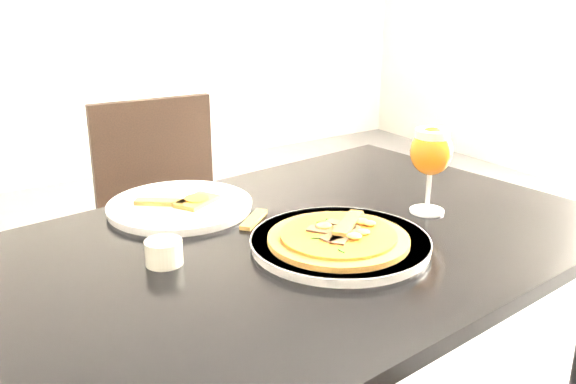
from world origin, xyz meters
TOP-DOWN VIEW (x-y plane):
  - dining_table at (-0.28, 0.05)m, footprint 1.28×0.93m
  - chair_far at (-0.24, 0.85)m, footprint 0.43×0.43m
  - plate_main at (-0.26, -0.03)m, footprint 0.37×0.37m
  - pizza at (-0.27, -0.04)m, footprint 0.26×0.26m
  - plate_second at (-0.42, 0.32)m, footprint 0.33×0.33m
  - crust_scraps at (-0.42, 0.30)m, footprint 0.17×0.13m
  - loose_crust at (-0.33, 0.17)m, footprint 0.10×0.09m
  - sauce_cup at (-0.56, 0.08)m, footprint 0.07×0.07m
  - beer_glass at (0.01, 0.02)m, footprint 0.09×0.09m

SIDE VIEW (x-z plane):
  - chair_far at x=-0.24m, z-range 0.04..0.91m
  - dining_table at x=-0.28m, z-range 0.28..1.03m
  - loose_crust at x=-0.33m, z-range 0.75..0.76m
  - plate_second at x=-0.42m, z-range 0.75..0.77m
  - plate_main at x=-0.26m, z-range 0.75..0.77m
  - crust_scraps at x=-0.42m, z-range 0.77..0.78m
  - sauce_cup at x=-0.56m, z-range 0.75..0.80m
  - pizza at x=-0.27m, z-range 0.76..0.79m
  - beer_glass at x=0.01m, z-range 0.79..0.97m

